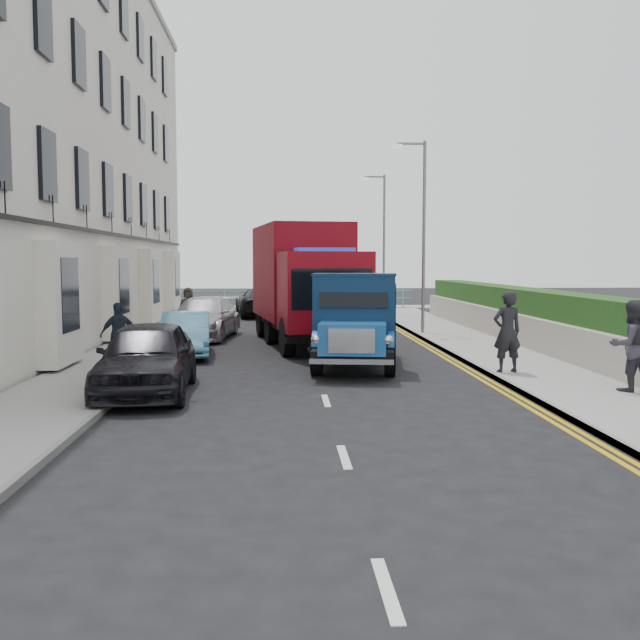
{
  "coord_description": "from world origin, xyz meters",
  "views": [
    {
      "loc": [
        -0.86,
        -11.64,
        2.71
      ],
      "look_at": [
        0.0,
        4.2,
        1.4
      ],
      "focal_mm": 40.0,
      "sensor_mm": 36.0,
      "label": 1
    }
  ],
  "objects_px": {
    "lamp_mid": "(421,226)",
    "pedestrian_east_near": "(507,332)",
    "parked_car_front": "(147,358)",
    "bedford_lorry": "(354,327)",
    "red_lorry": "(305,281)",
    "lamp_far": "(382,236)"
  },
  "relations": [
    {
      "from": "lamp_mid",
      "to": "pedestrian_east_near",
      "type": "height_order",
      "value": "lamp_mid"
    },
    {
      "from": "lamp_mid",
      "to": "parked_car_front",
      "type": "distance_m",
      "value": 13.93
    },
    {
      "from": "bedford_lorry",
      "to": "red_lorry",
      "type": "relative_size",
      "value": 0.67
    },
    {
      "from": "pedestrian_east_near",
      "to": "red_lorry",
      "type": "bearing_deg",
      "value": -66.57
    },
    {
      "from": "lamp_mid",
      "to": "parked_car_front",
      "type": "xyz_separation_m",
      "value": [
        -7.78,
        -11.1,
        -3.24
      ]
    },
    {
      "from": "red_lorry",
      "to": "parked_car_front",
      "type": "relative_size",
      "value": 1.75
    },
    {
      "from": "lamp_far",
      "to": "lamp_mid",
      "type": "bearing_deg",
      "value": -90.0
    },
    {
      "from": "lamp_far",
      "to": "bedford_lorry",
      "type": "xyz_separation_m",
      "value": [
        -3.23,
        -18.2,
        -2.9
      ]
    },
    {
      "from": "lamp_far",
      "to": "bedford_lorry",
      "type": "relative_size",
      "value": 1.34
    },
    {
      "from": "parked_car_front",
      "to": "red_lorry",
      "type": "bearing_deg",
      "value": 65.6
    },
    {
      "from": "lamp_far",
      "to": "red_lorry",
      "type": "xyz_separation_m",
      "value": [
        -4.27,
        -12.39,
        -1.92
      ]
    },
    {
      "from": "lamp_mid",
      "to": "pedestrian_east_near",
      "type": "relative_size",
      "value": 3.67
    },
    {
      "from": "lamp_far",
      "to": "pedestrian_east_near",
      "type": "distance_m",
      "value": 19.61
    },
    {
      "from": "parked_car_front",
      "to": "pedestrian_east_near",
      "type": "relative_size",
      "value": 2.33
    },
    {
      "from": "parked_car_front",
      "to": "pedestrian_east_near",
      "type": "xyz_separation_m",
      "value": [
        8.0,
        1.71,
        0.32
      ]
    },
    {
      "from": "lamp_far",
      "to": "parked_car_front",
      "type": "bearing_deg",
      "value": -110.24
    },
    {
      "from": "lamp_far",
      "to": "bedford_lorry",
      "type": "height_order",
      "value": "lamp_far"
    },
    {
      "from": "lamp_mid",
      "to": "red_lorry",
      "type": "distance_m",
      "value": 5.26
    },
    {
      "from": "lamp_mid",
      "to": "pedestrian_east_near",
      "type": "distance_m",
      "value": 9.84
    },
    {
      "from": "lamp_far",
      "to": "red_lorry",
      "type": "height_order",
      "value": "lamp_far"
    },
    {
      "from": "bedford_lorry",
      "to": "parked_car_front",
      "type": "distance_m",
      "value": 5.4
    },
    {
      "from": "lamp_mid",
      "to": "bedford_lorry",
      "type": "relative_size",
      "value": 1.34
    }
  ]
}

